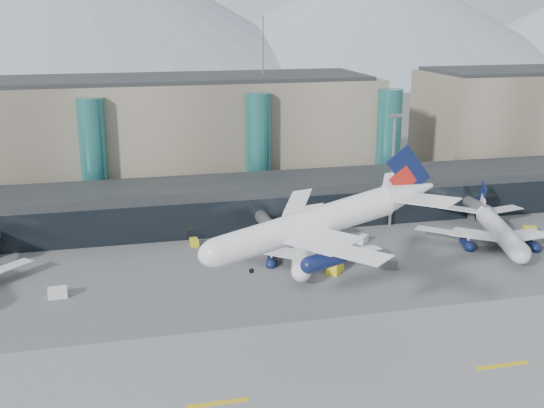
# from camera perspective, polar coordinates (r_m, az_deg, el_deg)

# --- Properties ---
(ground) EXTENTS (900.00, 900.00, 0.00)m
(ground) POSITION_cam_1_polar(r_m,az_deg,el_deg) (106.43, 5.01, -10.72)
(ground) COLOR #515154
(ground) RESTS_ON ground
(runway_strip) EXTENTS (400.00, 40.00, 0.04)m
(runway_strip) POSITION_cam_1_polar(r_m,az_deg,el_deg) (94.10, 8.00, -14.65)
(runway_strip) COLOR slate
(runway_strip) RESTS_ON ground
(runway_markings) EXTENTS (128.00, 1.00, 0.02)m
(runway_markings) POSITION_cam_1_polar(r_m,az_deg,el_deg) (94.08, 8.00, -14.63)
(runway_markings) COLOR gold
(runway_markings) RESTS_ON ground
(concourse) EXTENTS (170.00, 27.00, 10.00)m
(concourse) POSITION_cam_1_polar(r_m,az_deg,el_deg) (156.79, -1.65, 0.16)
(concourse) COLOR black
(concourse) RESTS_ON ground
(terminal_main) EXTENTS (130.00, 30.00, 31.00)m
(terminal_main) POSITION_cam_1_polar(r_m,az_deg,el_deg) (182.84, -11.54, 5.50)
(terminal_main) COLOR gray
(terminal_main) RESTS_ON ground
(terminal_east) EXTENTS (70.00, 30.00, 31.00)m
(terminal_east) POSITION_cam_1_polar(r_m,az_deg,el_deg) (222.09, 21.31, 6.55)
(terminal_east) COLOR gray
(terminal_east) RESTS_ON ground
(teal_towers) EXTENTS (116.40, 19.40, 46.00)m
(teal_towers) POSITION_cam_1_polar(r_m,az_deg,el_deg) (168.08, -7.85, 4.27)
(teal_towers) COLOR #276E6D
(teal_towers) RESTS_ON ground
(mountain_ridge) EXTENTS (910.00, 400.00, 110.00)m
(mountain_ridge) POSITION_cam_1_polar(r_m,az_deg,el_deg) (472.22, -8.22, 15.59)
(mountain_ridge) COLOR gray
(mountain_ridge) RESTS_ON ground
(lightmast_mid) EXTENTS (3.00, 1.20, 25.60)m
(lightmast_mid) POSITION_cam_1_polar(r_m,az_deg,el_deg) (154.47, 10.06, 3.29)
(lightmast_mid) COLOR slate
(lightmast_mid) RESTS_ON ground
(hero_jet) EXTENTS (34.62, 35.83, 11.53)m
(hero_jet) POSITION_cam_1_polar(r_m,az_deg,el_deg) (93.20, 4.69, -0.75)
(hero_jet) COLOR silver
(hero_jet) RESTS_ON ground
(jet_parked_mid) EXTENTS (30.92, 32.48, 10.43)m
(jet_parked_mid) POSITION_cam_1_polar(r_m,az_deg,el_deg) (134.61, 2.60, -3.01)
(jet_parked_mid) COLOR silver
(jet_parked_mid) RESTS_ON ground
(jet_parked_right) EXTENTS (34.70, 36.14, 11.60)m
(jet_parked_right) POSITION_cam_1_polar(r_m,az_deg,el_deg) (151.70, 18.28, -1.44)
(jet_parked_right) COLOR silver
(jet_parked_right) RESTS_ON ground
(veh_a) EXTENTS (3.29, 1.95, 1.80)m
(veh_a) POSITION_cam_1_polar(r_m,az_deg,el_deg) (123.45, -17.50, -7.09)
(veh_a) COLOR silver
(veh_a) RESTS_ON ground
(veh_b) EXTENTS (1.70, 2.60, 1.45)m
(veh_b) POSITION_cam_1_polar(r_m,az_deg,el_deg) (143.88, -6.52, -3.19)
(veh_b) COLOR gold
(veh_b) RESTS_ON ground
(veh_c) EXTENTS (3.65, 2.91, 1.80)m
(veh_c) POSITION_cam_1_polar(r_m,az_deg,el_deg) (132.51, 9.77, -4.95)
(veh_c) COLOR #48484D
(veh_c) RESTS_ON ground
(veh_d) EXTENTS (3.09, 3.10, 1.63)m
(veh_d) POSITION_cam_1_polar(r_m,az_deg,el_deg) (145.72, 7.58, -2.94)
(veh_d) COLOR silver
(veh_d) RESTS_ON ground
(veh_e) EXTENTS (3.17, 2.35, 1.60)m
(veh_e) POSITION_cam_1_polar(r_m,az_deg,el_deg) (160.88, 20.73, -2.04)
(veh_e) COLOR gold
(veh_e) RESTS_ON ground
(veh_g) EXTENTS (1.90, 2.70, 1.44)m
(veh_g) POSITION_cam_1_polar(r_m,az_deg,el_deg) (135.01, 4.60, -4.44)
(veh_g) COLOR silver
(veh_g) RESTS_ON ground
(veh_h) EXTENTS (4.05, 4.33, 2.16)m
(veh_h) POSITION_cam_1_polar(r_m,az_deg,el_deg) (129.07, 5.31, -5.27)
(veh_h) COLOR gold
(veh_h) RESTS_ON ground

